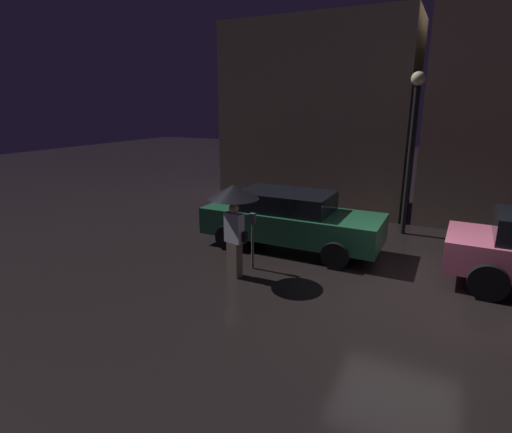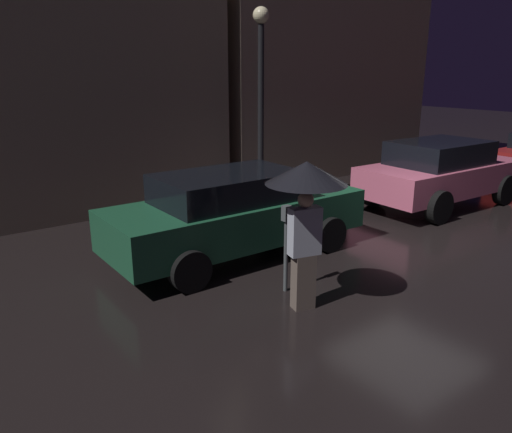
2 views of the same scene
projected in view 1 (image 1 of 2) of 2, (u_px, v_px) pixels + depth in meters
The scene contains 6 objects.
ground_plane at pixel (407, 295), 7.78m from camera, with size 60.00×60.00×0.00m, color black.
building_facade_left at pixel (318, 117), 14.28m from camera, with size 6.46×3.00×6.33m.
parked_car_green at pixel (290, 219), 10.15m from camera, with size 4.51×1.87×1.47m.
pedestrian_with_umbrella at pixel (234, 204), 8.21m from camera, with size 1.05×1.05×2.01m.
parking_meter at pixel (253, 235), 8.84m from camera, with size 0.12×0.10×1.29m.
street_lamp_near at pixel (413, 132), 10.74m from camera, with size 0.36×0.36×4.42m.
Camera 1 is at (0.53, -7.65, 3.57)m, focal length 28.00 mm.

